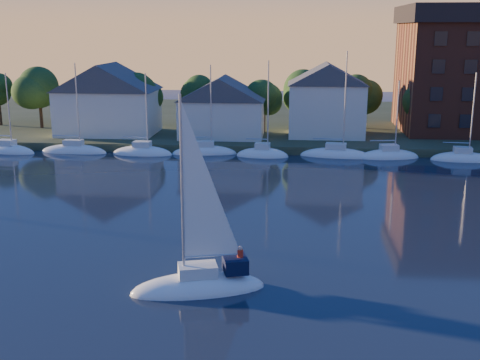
# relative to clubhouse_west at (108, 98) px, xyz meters

# --- Properties ---
(shoreline_land) EXTENTS (160.00, 50.00, 2.00)m
(shoreline_land) POSITION_rel_clubhouse_west_xyz_m (22.00, 17.00, -5.93)
(shoreline_land) COLOR #2C3720
(shoreline_land) RESTS_ON ground
(wooden_dock) EXTENTS (120.00, 3.00, 1.00)m
(wooden_dock) POSITION_rel_clubhouse_west_xyz_m (22.00, -6.00, -5.93)
(wooden_dock) COLOR brown
(wooden_dock) RESTS_ON ground
(clubhouse_west) EXTENTS (13.65, 9.45, 9.64)m
(clubhouse_west) POSITION_rel_clubhouse_west_xyz_m (0.00, 0.00, 0.00)
(clubhouse_west) COLOR beige
(clubhouse_west) RESTS_ON shoreline_land
(clubhouse_centre) EXTENTS (11.55, 8.40, 8.08)m
(clubhouse_centre) POSITION_rel_clubhouse_west_xyz_m (16.00, -1.00, -0.80)
(clubhouse_centre) COLOR beige
(clubhouse_centre) RESTS_ON shoreline_land
(clubhouse_east) EXTENTS (10.50, 8.40, 9.80)m
(clubhouse_east) POSITION_rel_clubhouse_west_xyz_m (30.00, 1.00, 0.07)
(clubhouse_east) COLOR beige
(clubhouse_east) RESTS_ON shoreline_land
(tree_line) EXTENTS (93.40, 5.40, 8.90)m
(tree_line) POSITION_rel_clubhouse_west_xyz_m (24.00, 5.00, 1.24)
(tree_line) COLOR #39291A
(tree_line) RESTS_ON shoreline_land
(moored_fleet) EXTENTS (87.50, 2.40, 12.05)m
(moored_fleet) POSITION_rel_clubhouse_west_xyz_m (22.00, -9.00, -5.83)
(moored_fleet) COLOR white
(moored_fleet) RESTS_ON ground
(hero_sailboat) EXTENTS (8.48, 4.66, 12.82)m
(hero_sailboat) POSITION_rel_clubhouse_west_xyz_m (20.31, -48.36, -5.38)
(hero_sailboat) COLOR white
(hero_sailboat) RESTS_ON ground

